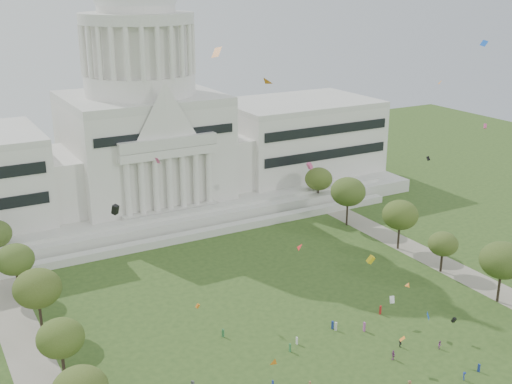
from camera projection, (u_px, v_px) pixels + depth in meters
capitol at (144, 135)px, 190.40m from camera, size 160.00×64.50×91.30m
path_right at (466, 275)px, 150.26m from camera, size 8.00×160.00×0.04m
row_tree_r_2 at (502, 260)px, 135.06m from camera, size 9.55×9.55×13.58m
row_tree_l_3 at (60, 338)px, 108.26m from camera, size 8.12×8.12×11.55m
row_tree_r_3 at (443, 244)px, 150.11m from camera, size 7.01×7.01×9.98m
row_tree_l_4 at (37, 288)px, 123.24m from camera, size 9.29×9.29×13.21m
row_tree_r_4 at (400, 215)px, 162.49m from camera, size 9.19×9.19×13.06m
row_tree_l_5 at (15, 260)px, 138.44m from camera, size 8.33×8.33×11.85m
row_tree_r_5 at (348, 192)px, 178.42m from camera, size 9.82×9.82×13.96m
row_tree_r_6 at (319, 179)px, 194.89m from camera, size 8.42×8.42×11.97m
person_2 at (440, 345)px, 120.02m from camera, size 0.88×0.92×1.62m
person_4 at (393, 355)px, 116.52m from camera, size 0.81×1.21×1.91m
person_9 at (464, 376)px, 110.51m from camera, size 1.07×1.13×1.60m
person_10 at (400, 343)px, 120.52m from camera, size 0.75×1.07×1.65m
distant_crowd at (274, 382)px, 108.74m from camera, size 62.60×37.88×1.95m
kite_swarm at (382, 249)px, 106.74m from camera, size 81.98×105.93×64.06m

